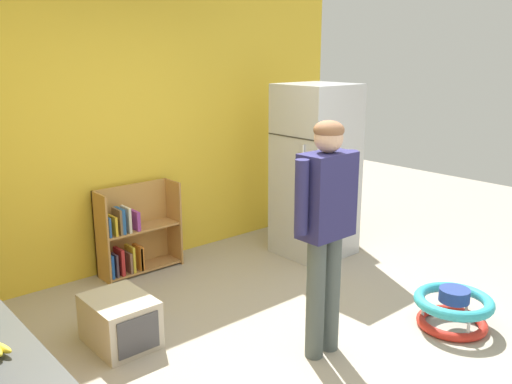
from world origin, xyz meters
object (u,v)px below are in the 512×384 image
(baby_walker, at_px, (453,308))
(bookshelf, at_px, (133,236))
(standing_person, at_px, (326,219))
(pet_carrier, at_px, (120,321))
(refrigerator, at_px, (315,171))

(baby_walker, bearing_deg, bookshelf, 116.66)
(standing_person, relative_size, pet_carrier, 3.02)
(bookshelf, relative_size, pet_carrier, 1.54)
(standing_person, height_order, baby_walker, standing_person)
(baby_walker, bearing_deg, standing_person, 157.93)
(standing_person, bearing_deg, pet_carrier, 134.29)
(refrigerator, distance_m, standing_person, 2.01)
(refrigerator, relative_size, baby_walker, 2.95)
(standing_person, distance_m, baby_walker, 1.40)
(standing_person, xyz_separation_m, baby_walker, (1.04, -0.42, -0.84))
(refrigerator, xyz_separation_m, standing_person, (-1.42, -1.42, 0.11))
(standing_person, bearing_deg, refrigerator, 44.82)
(bookshelf, height_order, pet_carrier, bookshelf)
(refrigerator, distance_m, pet_carrier, 2.58)
(refrigerator, height_order, standing_person, refrigerator)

